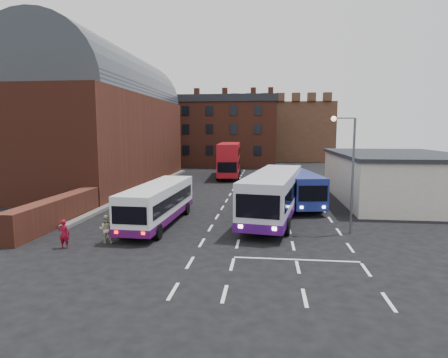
# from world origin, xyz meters

# --- Properties ---
(ground) EXTENTS (180.00, 180.00, 0.00)m
(ground) POSITION_xyz_m (0.00, 0.00, 0.00)
(ground) COLOR black
(railway_station) EXTENTS (12.00, 28.00, 16.00)m
(railway_station) POSITION_xyz_m (-15.50, 21.00, 7.64)
(railway_station) COLOR #602B1E
(railway_station) RESTS_ON ground
(forecourt_wall) EXTENTS (1.20, 10.00, 1.80)m
(forecourt_wall) POSITION_xyz_m (-10.20, 2.00, 0.90)
(forecourt_wall) COLOR #602B1E
(forecourt_wall) RESTS_ON ground
(cream_building) EXTENTS (10.40, 16.40, 4.25)m
(cream_building) POSITION_xyz_m (15.00, 14.00, 2.16)
(cream_building) COLOR beige
(cream_building) RESTS_ON ground
(brick_terrace) EXTENTS (22.00, 10.00, 11.00)m
(brick_terrace) POSITION_xyz_m (-6.00, 46.00, 5.50)
(brick_terrace) COLOR brown
(brick_terrace) RESTS_ON ground
(castle_keep) EXTENTS (22.00, 22.00, 12.00)m
(castle_keep) POSITION_xyz_m (6.00, 66.00, 6.00)
(castle_keep) COLOR brown
(castle_keep) RESTS_ON ground
(bus_white_outbound) EXTENTS (2.73, 9.87, 2.67)m
(bus_white_outbound) POSITION_xyz_m (-3.55, 3.03, 1.58)
(bus_white_outbound) COLOR white
(bus_white_outbound) RESTS_ON ground
(bus_white_inbound) EXTENTS (4.67, 12.41, 3.31)m
(bus_white_inbound) POSITION_xyz_m (4.04, 5.30, 1.95)
(bus_white_inbound) COLOR silver
(bus_white_inbound) RESTS_ON ground
(bus_blue) EXTENTS (3.94, 10.56, 2.81)m
(bus_blue) POSITION_xyz_m (6.00, 11.05, 1.66)
(bus_blue) COLOR navy
(bus_blue) RESTS_ON ground
(bus_red_double) EXTENTS (3.34, 11.54, 4.57)m
(bus_red_double) POSITION_xyz_m (-1.48, 29.18, 2.43)
(bus_red_double) COLOR #B6111A
(bus_red_double) RESTS_ON ground
(street_lamp) EXTENTS (1.44, 0.31, 7.03)m
(street_lamp) POSITION_xyz_m (8.36, 2.07, 4.24)
(street_lamp) COLOR #52555B
(street_lamp) RESTS_ON ground
(pedestrian_red) EXTENTS (0.59, 0.41, 1.55)m
(pedestrian_red) POSITION_xyz_m (-7.04, -2.58, 0.77)
(pedestrian_red) COLOR maroon
(pedestrian_red) RESTS_ON ground
(pedestrian_beige) EXTENTS (0.85, 0.70, 1.58)m
(pedestrian_beige) POSITION_xyz_m (-5.21, -1.46, 0.79)
(pedestrian_beige) COLOR #B7AF92
(pedestrian_beige) RESTS_ON ground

